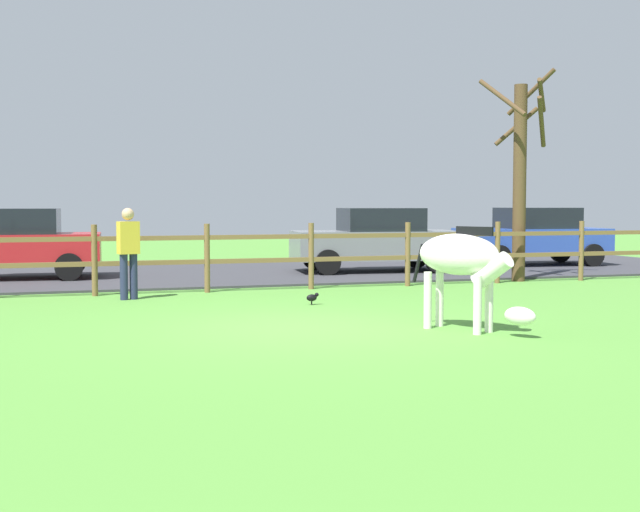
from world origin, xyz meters
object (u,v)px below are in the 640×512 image
crow_on_grass (312,297)px  parked_car_red (9,243)px  bare_tree (520,172)px  parked_car_grey (376,239)px  zebra (464,262)px  parked_car_blue (533,236)px  visitor_near_fence (128,249)px

crow_on_grass → parked_car_red: parked_car_red is taller
crow_on_grass → parked_car_red: bearing=129.3°
parked_car_red → crow_on_grass: bearing=-50.7°
bare_tree → parked_car_grey: size_ratio=1.13×
zebra → crow_on_grass: 3.66m
zebra → parked_car_red: size_ratio=0.43×
parked_car_blue → parked_car_red: bearing=-179.2°
parked_car_grey → parked_car_blue: size_ratio=1.01×
zebra → parked_car_blue: size_ratio=0.43×
bare_tree → zebra: size_ratio=2.69×
crow_on_grass → parked_car_grey: bearing=59.4°
bare_tree → parked_car_blue: (2.60, 3.64, -1.58)m
crow_on_grass → parked_car_grey: parked_car_grey is taller
parked_car_grey → zebra: bearing=-104.1°
zebra → parked_car_red: 11.50m
parked_car_red → zebra: bearing=-57.2°
crow_on_grass → visitor_near_fence: 3.47m
bare_tree → parked_car_grey: 4.01m
bare_tree → visitor_near_fence: (-8.56, -1.08, -1.52)m
zebra → parked_car_blue: bearing=54.0°
parked_car_red → parked_car_blue: same height
parked_car_grey → visitor_near_fence: bearing=-147.7°
parked_car_blue → visitor_near_fence: 12.12m
zebra → parked_car_blue: 12.18m
zebra → parked_car_blue: (7.16, 9.86, -0.08)m
zebra → parked_car_grey: (2.29, 9.11, -0.08)m
crow_on_grass → parked_car_red: 8.13m
visitor_near_fence → parked_car_grey: bearing=32.3°
bare_tree → visitor_near_fence: size_ratio=2.87×
crow_on_grass → parked_car_blue: 10.50m
crow_on_grass → parked_car_red: (-5.14, 6.27, 0.72)m
parked_car_grey → parked_car_blue: bearing=8.7°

